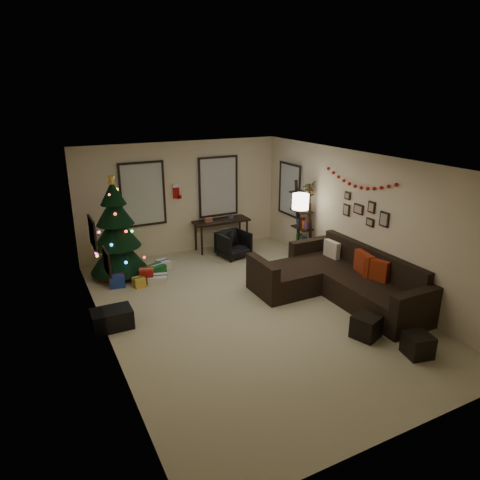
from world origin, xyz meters
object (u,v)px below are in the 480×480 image
christmas_tree (116,234)px  desk_chair (233,244)px  sofa (338,281)px  desk (221,223)px  bookshelf (303,223)px

christmas_tree → desk_chair: bearing=-2.7°
sofa → desk_chair: 2.96m
christmas_tree → desk: (2.67, 0.52, -0.26)m
desk_chair → bookshelf: 1.73m
sofa → desk_chair: bearing=107.2°
desk_chair → bookshelf: bookshelf is taller
bookshelf → desk: bearing=132.4°
sofa → desk: sofa is taller
desk_chair → bookshelf: (1.38, -0.87, 0.59)m
sofa → bookshelf: size_ratio=1.66×
christmas_tree → desk: christmas_tree is taller
sofa → desk_chair: size_ratio=4.94×
christmas_tree → sofa: 4.67m
christmas_tree → desk_chair: 2.76m
sofa → christmas_tree: bearing=140.3°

